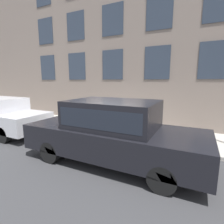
% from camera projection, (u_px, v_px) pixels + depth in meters
% --- Properties ---
extents(ground_plane, '(80.00, 80.00, 0.00)m').
position_uv_depth(ground_plane, '(108.00, 141.00, 7.11)').
color(ground_plane, '#38383A').
extents(sidewalk, '(2.82, 60.00, 0.12)m').
position_uv_depth(sidewalk, '(122.00, 131.00, 8.34)').
color(sidewalk, '#B2ADA3').
rests_on(sidewalk, ground_plane).
extents(building_facade, '(0.33, 40.00, 11.03)m').
position_uv_depth(building_facade, '(136.00, 19.00, 8.75)').
color(building_facade, gray).
rests_on(building_facade, ground_plane).
extents(fire_hydrant, '(0.34, 0.45, 0.71)m').
position_uv_depth(fire_hydrant, '(118.00, 126.00, 7.59)').
color(fire_hydrant, gray).
rests_on(fire_hydrant, sidewalk).
extents(person, '(0.35, 0.23, 1.47)m').
position_uv_depth(person, '(107.00, 111.00, 8.30)').
color(person, navy).
rests_on(person, sidewalk).
extents(parked_car_charcoal_near, '(2.01, 5.32, 1.88)m').
position_uv_depth(parked_car_charcoal_near, '(113.00, 130.00, 5.19)').
color(parked_car_charcoal_near, black).
rests_on(parked_car_charcoal_near, ground_plane).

